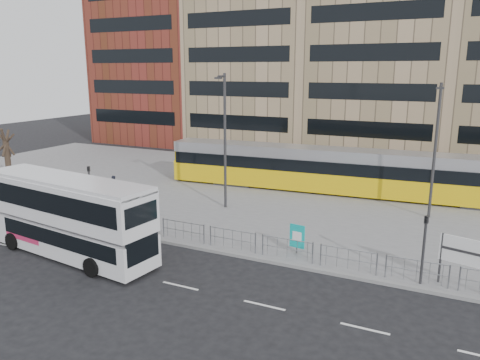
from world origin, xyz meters
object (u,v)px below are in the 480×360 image
at_px(station_sign, 463,254).
at_px(lamp_post_east, 435,146).
at_px(traffic_light_east, 424,241).
at_px(ad_panel, 297,237).
at_px(pedestrian, 115,187).
at_px(lamp_post_west, 225,137).
at_px(tram, 350,172).
at_px(traffic_light_west, 90,183).
at_px(double_decker_bus, 68,214).
at_px(bare_tree, 4,127).

height_order(station_sign, lamp_post_east, lamp_post_east).
height_order(station_sign, traffic_light_east, traffic_light_east).
bearing_deg(traffic_light_east, ad_panel, -171.27).
xyz_separation_m(ad_panel, pedestrian, (-15.17, 4.03, -0.03)).
bearing_deg(pedestrian, traffic_light_east, -84.69).
bearing_deg(pedestrian, ad_panel, -86.33).
bearing_deg(pedestrian, lamp_post_west, -60.33).
bearing_deg(lamp_post_east, tram, 148.30).
bearing_deg(traffic_light_west, tram, 21.85).
relative_size(ad_panel, lamp_post_east, 0.18).
xyz_separation_m(ad_panel, lamp_post_west, (-7.05, 5.63, 3.94)).
distance_m(double_decker_bus, bare_tree, 16.74).
height_order(ad_panel, pedestrian, pedestrian).
bearing_deg(ad_panel, station_sign, 2.70).
xyz_separation_m(tram, lamp_post_east, (5.91, -3.65, 2.88)).
relative_size(station_sign, pedestrian, 1.31).
height_order(pedestrian, traffic_light_west, traffic_light_west).
xyz_separation_m(pedestrian, lamp_post_west, (8.12, 1.60, 3.97)).
xyz_separation_m(double_decker_bus, traffic_light_east, (16.44, 3.95, -0.07)).
bearing_deg(tram, station_sign, -64.12).
distance_m(double_decker_bus, traffic_light_east, 16.91).
height_order(tram, lamp_post_west, lamp_post_west).
bearing_deg(ad_panel, double_decker_bus, -147.23).
bearing_deg(pedestrian, tram, -40.55).
bearing_deg(station_sign, pedestrian, -177.20).
distance_m(traffic_light_west, lamp_post_east, 21.78).
relative_size(ad_panel, pedestrian, 0.88).
distance_m(ad_panel, traffic_light_east, 6.18).
relative_size(traffic_light_east, lamp_post_west, 0.35).
bearing_deg(lamp_post_west, traffic_light_east, -26.74).
relative_size(double_decker_bus, tram, 0.36).
bearing_deg(lamp_post_west, bare_tree, -171.86).
distance_m(tram, bare_tree, 26.63).
distance_m(pedestrian, bare_tree, 10.54).
relative_size(pedestrian, bare_tree, 0.26).
relative_size(tram, station_sign, 12.61).
distance_m(ad_panel, lamp_post_west, 9.84).
bearing_deg(bare_tree, lamp_post_east, 11.48).
height_order(double_decker_bus, lamp_post_west, lamp_post_west).
distance_m(station_sign, lamp_post_east, 10.54).
bearing_deg(tram, lamp_post_west, -137.01).
bearing_deg(traffic_light_west, bare_tree, 148.24).
height_order(double_decker_bus, pedestrian, double_decker_bus).
height_order(traffic_light_west, lamp_post_east, lamp_post_east).
bearing_deg(traffic_light_west, lamp_post_east, 3.99).
height_order(station_sign, traffic_light_west, traffic_light_west).
bearing_deg(tram, traffic_light_east, -69.73).
xyz_separation_m(tram, lamp_post_west, (-6.71, -7.28, 3.15)).
relative_size(traffic_light_east, bare_tree, 0.47).
height_order(ad_panel, lamp_post_west, lamp_post_west).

